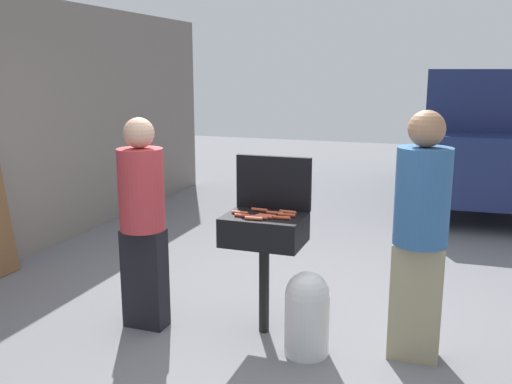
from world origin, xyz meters
name	(u,v)px	position (x,y,z in m)	size (l,w,h in m)	color
ground_plane	(267,324)	(0.00, 0.00, 0.00)	(24.00, 24.00, 0.00)	slate
house_wall_side	(26,127)	(-3.14, 1.00, 1.39)	(0.24, 8.00, 2.79)	slate
bbq_grill	(264,234)	(0.01, -0.12, 0.79)	(0.60, 0.44, 0.94)	black
grill_lid_open	(273,183)	(0.01, 0.10, 1.15)	(0.60, 0.05, 0.42)	black
hot_dog_0	(267,216)	(0.05, -0.17, 0.95)	(0.03, 0.03, 0.13)	#AD4228
hot_dog_1	(275,213)	(0.08, -0.07, 0.95)	(0.03, 0.03, 0.13)	#AD4228
hot_dog_2	(288,212)	(0.17, -0.01, 0.95)	(0.03, 0.03, 0.13)	#B74C33
hot_dog_3	(243,216)	(-0.12, -0.23, 0.95)	(0.03, 0.03, 0.13)	#AD4228
hot_dog_4	(282,218)	(0.17, -0.19, 0.95)	(0.03, 0.03, 0.13)	#AD4228
hot_dog_5	(287,215)	(0.18, -0.10, 0.95)	(0.03, 0.03, 0.13)	#AD4228
hot_dog_6	(260,210)	(-0.06, -0.02, 0.95)	(0.03, 0.03, 0.13)	#AD4228
hot_dog_7	(254,218)	(-0.02, -0.28, 0.95)	(0.03, 0.03, 0.13)	#C6593D
hot_dog_8	(259,217)	(0.01, -0.23, 0.95)	(0.03, 0.03, 0.13)	#B74C33
hot_dog_9	(240,213)	(-0.17, -0.15, 0.95)	(0.03, 0.03, 0.13)	#B74C33
hot_dog_10	(264,217)	(0.04, -0.20, 0.95)	(0.03, 0.03, 0.13)	#B74C33
propane_tank	(307,312)	(0.42, -0.36, 0.32)	(0.32, 0.32, 0.62)	silver
person_left	(142,216)	(-0.91, -0.34, 0.90)	(0.35, 0.35, 1.67)	black
person_right	(420,229)	(1.15, -0.16, 0.95)	(0.37, 0.37, 1.76)	gray
parked_minivan	(485,135)	(1.74, 5.31, 1.03)	(2.20, 4.49, 2.02)	navy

